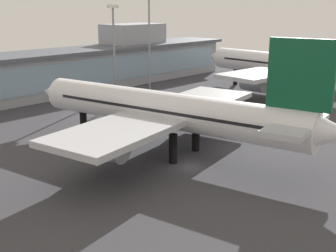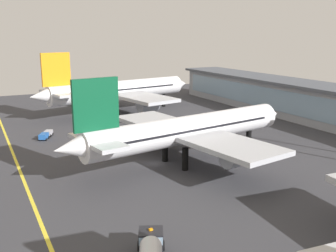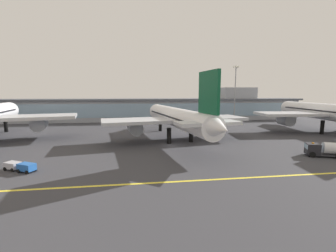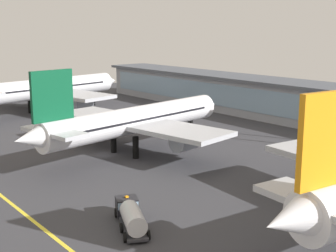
% 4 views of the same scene
% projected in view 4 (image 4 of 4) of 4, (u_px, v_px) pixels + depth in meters
% --- Properties ---
extents(ground_plane, '(191.84, 191.84, 0.00)m').
position_uv_depth(ground_plane, '(103.00, 155.00, 85.20)').
color(ground_plane, '#38383D').
extents(terminal_building, '(140.03, 14.00, 15.08)m').
position_uv_depth(terminal_building, '(292.00, 100.00, 114.54)').
color(terminal_building, '#9399A3').
rests_on(terminal_building, ground).
extents(airliner_near_left, '(45.41, 51.52, 18.00)m').
position_uv_depth(airliner_near_left, '(46.00, 89.00, 125.81)').
color(airliner_near_left, black).
rests_on(airliner_near_left, ground).
extents(airliner_near_right, '(38.96, 49.22, 16.49)m').
position_uv_depth(airliner_near_right, '(136.00, 121.00, 85.87)').
color(airliner_near_right, black).
rests_on(airliner_near_right, ground).
extents(fuel_tanker_truck, '(9.23, 6.03, 2.90)m').
position_uv_depth(fuel_tanker_truck, '(131.00, 215.00, 54.17)').
color(fuel_tanker_truck, black).
rests_on(fuel_tanker_truck, ground).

